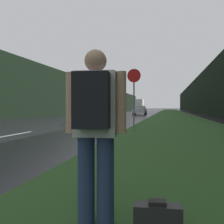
{
  "coord_description": "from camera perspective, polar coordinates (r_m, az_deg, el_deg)",
  "views": [
    {
      "loc": [
        6.61,
        -0.38,
        1.21
      ],
      "look_at": [
        3.23,
        13.94,
        0.91
      ],
      "focal_mm": 38.0,
      "sensor_mm": 36.0,
      "label": 1
    }
  ],
  "objects": [
    {
      "name": "grass_verge",
      "position": [
        40.4,
        14.4,
        -0.58
      ],
      "size": [
        6.0,
        240.0,
        0.02
      ],
      "primitive_type": "cube",
      "color": "#26471E",
      "rests_on": "ground_plane"
    },
    {
      "name": "lane_stripe_b",
      "position": [
        11.2,
        -23.07,
        -5.13
      ],
      "size": [
        0.12,
        3.0,
        0.01
      ],
      "primitive_type": "cube",
      "color": "silver",
      "rests_on": "ground_plane"
    },
    {
      "name": "lane_stripe_c",
      "position": [
        17.32,
        -9.2,
        -2.86
      ],
      "size": [
        0.12,
        3.0,
        0.01
      ],
      "primitive_type": "cube",
      "color": "silver",
      "rests_on": "ground_plane"
    },
    {
      "name": "lane_stripe_d",
      "position": [
        23.93,
        -2.77,
        -1.74
      ],
      "size": [
        0.12,
        3.0,
        0.01
      ],
      "primitive_type": "cube",
      "color": "silver",
      "rests_on": "ground_plane"
    },
    {
      "name": "treeline_far_side",
      "position": [
        53.22,
        -5.39,
        3.56
      ],
      "size": [
        2.0,
        140.0,
        6.88
      ],
      "primitive_type": "cube",
      "color": "black",
      "rests_on": "ground_plane"
    },
    {
      "name": "treeline_near_side",
      "position": [
        50.89,
        20.99,
        3.91
      ],
      "size": [
        2.0,
        140.0,
        7.44
      ],
      "primitive_type": "cube",
      "color": "black",
      "rests_on": "ground_plane"
    },
    {
      "name": "stop_sign",
      "position": [
        11.61,
        5.29,
        4.35
      ],
      "size": [
        0.66,
        0.07,
        3.08
      ],
      "color": "slate",
      "rests_on": "ground_plane"
    },
    {
      "name": "hitchhiker_with_backpack",
      "position": [
        2.39,
        -4.12,
        -3.19
      ],
      "size": [
        0.62,
        0.46,
        1.8
      ],
      "rotation": [
        0.0,
        0.0,
        0.11
      ],
      "color": "navy",
      "rests_on": "ground_plane"
    },
    {
      "name": "suitcase",
      "position": [
        2.49,
        10.85,
        -24.1
      ],
      "size": [
        0.46,
        0.2,
        0.33
      ],
      "rotation": [
        0.0,
        0.0,
        0.11
      ],
      "color": "#232326",
      "rests_on": "ground_plane"
    },
    {
      "name": "car_passing_near",
      "position": [
        16.38,
        -2.33,
        -0.53
      ],
      "size": [
        1.89,
        4.48,
        1.42
      ],
      "rotation": [
        0.0,
        0.0,
        3.14
      ],
      "color": "black",
      "rests_on": "ground_plane"
    },
    {
      "name": "car_passing_far",
      "position": [
        38.53,
        6.71,
        0.41
      ],
      "size": [
        2.01,
        4.32,
        1.42
      ],
      "rotation": [
        0.0,
        0.0,
        3.14
      ],
      "color": "#BCBCBC",
      "rests_on": "ground_plane"
    },
    {
      "name": "delivery_truck",
      "position": [
        77.19,
        6.73,
        1.68
      ],
      "size": [
        2.47,
        6.83,
        3.71
      ],
      "color": "gray",
      "rests_on": "ground_plane"
    }
  ]
}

